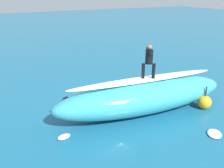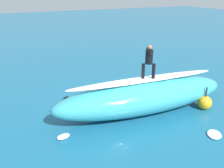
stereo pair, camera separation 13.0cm
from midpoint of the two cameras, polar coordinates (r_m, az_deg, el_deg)
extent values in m
plane|color=#196084|center=(14.07, 0.28, -4.24)|extent=(120.00, 120.00, 0.00)
ellipsoid|color=teal|center=(12.81, 6.96, -2.78)|extent=(9.53, 3.12, 1.74)
ellipsoid|color=white|center=(12.47, 7.14, 1.04)|extent=(8.00, 1.51, 0.08)
ellipsoid|color=#33B2D1|center=(12.56, 7.88, 1.12)|extent=(1.88, 1.28, 0.07)
cylinder|color=black|center=(12.40, 6.81, 2.93)|extent=(0.16, 0.16, 0.76)
cylinder|color=black|center=(12.47, 9.13, 2.92)|extent=(0.16, 0.16, 0.76)
cylinder|color=black|center=(12.23, 8.14, 6.16)|extent=(0.49, 0.49, 0.69)
sphere|color=#936B4C|center=(12.12, 8.25, 8.28)|extent=(0.24, 0.24, 0.24)
cylinder|color=black|center=(11.70, 8.54, 6.69)|extent=(0.38, 0.60, 0.11)
cylinder|color=black|center=(12.64, 7.89, 7.79)|extent=(0.38, 0.60, 0.11)
ellipsoid|color=#33B2D1|center=(13.90, -7.68, -4.56)|extent=(1.53, 2.26, 0.09)
cylinder|color=black|center=(13.83, -7.72, -3.86)|extent=(0.64, 0.85, 0.29)
sphere|color=tan|center=(13.50, -6.14, -4.15)|extent=(0.20, 0.20, 0.20)
cylinder|color=black|center=(14.28, -10.17, -3.53)|extent=(0.43, 0.66, 0.13)
cylinder|color=black|center=(14.38, -9.71, -3.31)|extent=(0.43, 0.66, 0.13)
sphere|color=orange|center=(14.11, 20.03, -3.90)|extent=(0.73, 0.73, 0.73)
cylinder|color=#262626|center=(13.88, 20.34, -1.59)|extent=(0.07, 0.07, 0.51)
ellipsoid|color=white|center=(11.12, -11.20, -11.68)|extent=(0.67, 0.53, 0.14)
ellipsoid|color=white|center=(11.99, 21.96, -10.42)|extent=(0.99, 1.01, 0.11)
camera|label=1|loc=(0.06, -90.29, -0.11)|focal=40.25mm
camera|label=2|loc=(0.06, 89.71, 0.11)|focal=40.25mm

